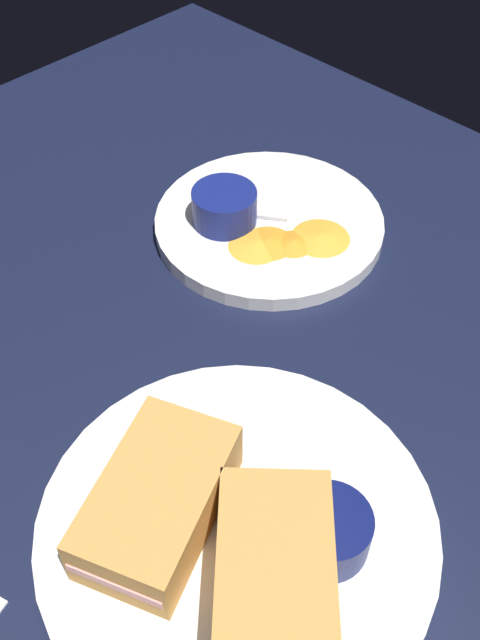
# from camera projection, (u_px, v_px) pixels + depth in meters

# --- Properties ---
(ground_plane) EXTENTS (1.10, 1.10, 0.03)m
(ground_plane) POSITION_uv_depth(u_px,v_px,m) (160.00, 420.00, 0.63)
(ground_plane) COLOR black
(plate_sandwich_main) EXTENTS (0.29, 0.29, 0.02)m
(plate_sandwich_main) POSITION_uv_depth(u_px,v_px,m) (237.00, 527.00, 0.54)
(plate_sandwich_main) COLOR silver
(plate_sandwich_main) RESTS_ON ground_plane
(sandwich_half_near) EXTENTS (0.15, 0.12, 0.05)m
(sandwich_half_near) POSITION_uv_depth(u_px,v_px,m) (158.00, 501.00, 0.51)
(sandwich_half_near) COLOR #C68C42
(sandwich_half_near) RESTS_ON plate_sandwich_main
(sandwich_half_far) EXTENTS (0.15, 0.14, 0.05)m
(sandwich_half_far) POSITION_uv_depth(u_px,v_px,m) (275.00, 575.00, 0.48)
(sandwich_half_far) COLOR #C68C42
(sandwich_half_far) RESTS_ON plate_sandwich_main
(ramekin_dark_sauce) EXTENTS (0.06, 0.06, 0.04)m
(ramekin_dark_sauce) POSITION_uv_depth(u_px,v_px,m) (330.00, 528.00, 0.51)
(ramekin_dark_sauce) COLOR #0C144C
(ramekin_dark_sauce) RESTS_ON plate_sandwich_main
(spoon_by_dark_ramekin) EXTENTS (0.05, 0.10, 0.01)m
(spoon_by_dark_ramekin) POSITION_uv_depth(u_px,v_px,m) (260.00, 516.00, 0.53)
(spoon_by_dark_ramekin) COLOR silver
(spoon_by_dark_ramekin) RESTS_ON plate_sandwich_main
(plate_chips_companion) EXTENTS (0.24, 0.24, 0.02)m
(plate_chips_companion) POSITION_uv_depth(u_px,v_px,m) (269.00, 224.00, 0.77)
(plate_chips_companion) COLOR silver
(plate_chips_companion) RESTS_ON ground_plane
(ramekin_light_gravy) EXTENTS (0.07, 0.07, 0.04)m
(ramekin_light_gravy) POSITION_uv_depth(u_px,v_px,m) (224.00, 206.00, 0.75)
(ramekin_light_gravy) COLOR navy
(ramekin_light_gravy) RESTS_ON plate_chips_companion
(spoon_by_gravy_ramekin) EXTENTS (0.07, 0.09, 0.01)m
(spoon_by_gravy_ramekin) POSITION_uv_depth(u_px,v_px,m) (222.00, 210.00, 0.77)
(spoon_by_gravy_ramekin) COLOR silver
(spoon_by_gravy_ramekin) RESTS_ON plate_chips_companion
(plantain_chip_scatter) EXTENTS (0.13, 0.11, 0.01)m
(plantain_chip_scatter) POSITION_uv_depth(u_px,v_px,m) (285.00, 240.00, 0.73)
(plantain_chip_scatter) COLOR orange
(plantain_chip_scatter) RESTS_ON plate_chips_companion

